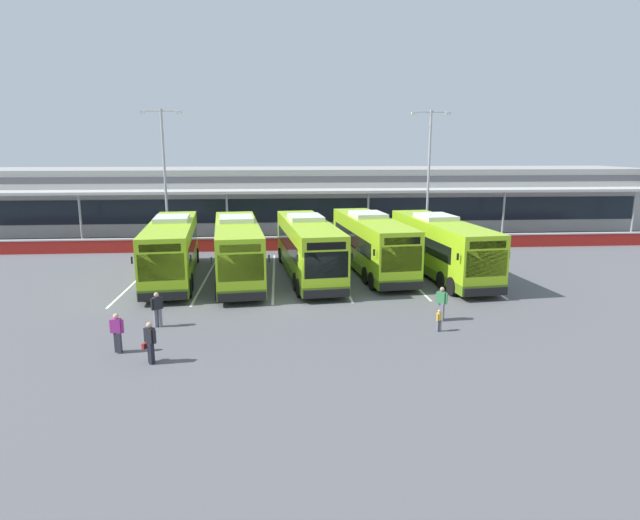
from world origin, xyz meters
The scene contains 21 objects.
ground_plane centered at (0.00, 0.00, 0.00)m, with size 200.00×200.00×0.00m, color #56565B.
terminal_building centered at (0.00, 26.91, 3.01)m, with size 70.00×13.00×6.00m.
red_barrier_wall centered at (0.00, 14.50, 0.56)m, with size 60.00×0.40×1.10m.
coach_bus_leftmost centered at (-8.32, 5.70, 1.79)m, with size 3.98×12.35×3.78m.
coach_bus_left_centre centered at (-4.28, 5.30, 1.79)m, with size 3.98×12.35×3.78m.
coach_bus_centre centered at (0.08, 5.59, 1.79)m, with size 3.98×12.35×3.78m.
coach_bus_right_centre centered at (4.30, 6.76, 1.79)m, with size 3.98×12.35×3.78m.
coach_bus_rightmost centered at (8.47, 5.28, 1.79)m, with size 3.98×12.35×3.78m.
bay_stripe_far_west centered at (-10.50, 6.00, 0.00)m, with size 0.14×13.00×0.01m, color silver.
bay_stripe_west centered at (-6.30, 6.00, 0.00)m, with size 0.14×13.00×0.01m, color silver.
bay_stripe_mid_west centered at (-2.10, 6.00, 0.00)m, with size 0.14×13.00×0.01m, color silver.
bay_stripe_centre centered at (2.10, 6.00, 0.00)m, with size 0.14×13.00×0.01m, color silver.
bay_stripe_mid_east centered at (6.30, 6.00, 0.00)m, with size 0.14×13.00×0.01m, color silver.
bay_stripe_east centered at (10.50, 6.00, 0.00)m, with size 0.14×13.00×0.01m, color silver.
pedestrian_with_handbag centered at (-6.60, -7.70, 0.86)m, with size 0.61×0.52×1.62m.
pedestrian_in_dark_coat centered at (-8.14, -6.53, 0.87)m, with size 0.54×0.33×1.62m.
pedestrian_child centered at (5.29, -5.10, 0.54)m, with size 0.29×0.27×1.00m.
pedestrian_near_bin centered at (5.85, -3.60, 0.87)m, with size 0.47×0.42×1.62m.
pedestrian_approaching_bus centered at (-7.26, -3.51, 0.87)m, with size 0.50×0.38×1.62m.
lamp_post_west centered at (-10.85, 17.04, 6.29)m, with size 3.24×0.28×11.00m.
lamp_post_centre centered at (10.77, 16.66, 6.29)m, with size 3.24×0.28×11.00m.
Camera 1 is at (-1.69, -26.86, 7.96)m, focal length 29.62 mm.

